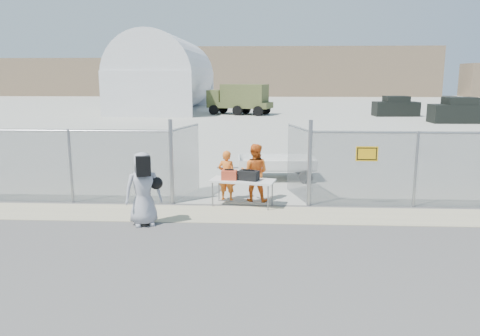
# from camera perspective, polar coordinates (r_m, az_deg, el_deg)

# --- Properties ---
(ground) EXTENTS (160.00, 160.00, 0.00)m
(ground) POSITION_cam_1_polar(r_m,az_deg,el_deg) (11.85, -0.50, -7.10)
(ground) COLOR #4A4848
(tarmac_inside) EXTENTS (160.00, 80.00, 0.01)m
(tarmac_inside) POSITION_cam_1_polar(r_m,az_deg,el_deg) (53.37, 2.21, 7.15)
(tarmac_inside) COLOR #AAAA9B
(tarmac_inside) RESTS_ON ground
(dirt_strip) EXTENTS (44.00, 1.60, 0.01)m
(dirt_strip) POSITION_cam_1_polar(r_m,az_deg,el_deg) (12.80, -0.23, -5.67)
(dirt_strip) COLOR #BAAF89
(dirt_strip) RESTS_ON ground
(distant_hills) EXTENTS (140.00, 6.00, 9.00)m
(distant_hills) POSITION_cam_1_polar(r_m,az_deg,el_deg) (89.35, 5.82, 11.59)
(distant_hills) COLOR #7F684F
(distant_hills) RESTS_ON ground
(chain_link_fence) EXTENTS (40.00, 0.20, 2.20)m
(chain_link_fence) POSITION_cam_1_polar(r_m,az_deg,el_deg) (13.51, 0.00, 0.00)
(chain_link_fence) COLOR gray
(chain_link_fence) RESTS_ON ground
(quonset_hangar) EXTENTS (9.00, 18.00, 8.00)m
(quonset_hangar) POSITION_cam_1_polar(r_m,az_deg,el_deg) (52.34, -9.02, 11.32)
(quonset_hangar) COLOR silver
(quonset_hangar) RESTS_ON ground
(folding_table) EXTENTS (1.95, 1.13, 0.78)m
(folding_table) POSITION_cam_1_polar(r_m,az_deg,el_deg) (13.54, 0.32, -3.05)
(folding_table) COLOR white
(folding_table) RESTS_ON ground
(orange_bag) EXTENTS (0.45, 0.31, 0.27)m
(orange_bag) POSITION_cam_1_polar(r_m,az_deg,el_deg) (13.44, -1.32, -0.86)
(orange_bag) COLOR #D24728
(orange_bag) RESTS_ON folding_table
(black_duffel) EXTENTS (0.65, 0.51, 0.27)m
(black_duffel) POSITION_cam_1_polar(r_m,az_deg,el_deg) (13.38, 1.06, -0.91)
(black_duffel) COLOR black
(black_duffel) RESTS_ON folding_table
(security_worker_left) EXTENTS (0.64, 0.51, 1.53)m
(security_worker_left) POSITION_cam_1_polar(r_m,az_deg,el_deg) (14.08, -1.62, -0.93)
(security_worker_left) COLOR orange
(security_worker_left) RESTS_ON ground
(security_worker_right) EXTENTS (0.95, 0.79, 1.74)m
(security_worker_right) POSITION_cam_1_polar(r_m,az_deg,el_deg) (13.98, 1.79, -0.58)
(security_worker_right) COLOR orange
(security_worker_right) RESTS_ON ground
(visitor) EXTENTS (1.07, 0.89, 1.87)m
(visitor) POSITION_cam_1_polar(r_m,az_deg,el_deg) (11.96, -11.73, -2.52)
(visitor) COLOR #9B9CA4
(visitor) RESTS_ON ground
(utility_trailer) EXTENTS (3.68, 2.05, 0.87)m
(utility_trailer) POSITION_cam_1_polar(r_m,az_deg,el_deg) (17.10, 4.44, 0.06)
(utility_trailer) COLOR white
(utility_trailer) RESTS_ON ground
(military_truck) EXTENTS (6.55, 4.05, 2.93)m
(military_truck) POSITION_cam_1_polar(r_m,az_deg,el_deg) (46.11, -0.01, 8.35)
(military_truck) COLOR #52582C
(military_truck) RESTS_ON ground
(parked_vehicle_near) EXTENTS (4.49, 2.09, 2.01)m
(parked_vehicle_near) POSITION_cam_1_polar(r_m,az_deg,el_deg) (41.69, 25.16, 6.37)
(parked_vehicle_near) COLOR black
(parked_vehicle_near) RESTS_ON ground
(parked_vehicle_mid) EXTENTS (4.19, 2.14, 1.84)m
(parked_vehicle_mid) POSITION_cam_1_polar(r_m,az_deg,el_deg) (46.64, 18.46, 7.14)
(parked_vehicle_mid) COLOR black
(parked_vehicle_mid) RESTS_ON ground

